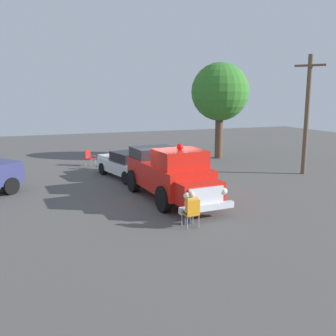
% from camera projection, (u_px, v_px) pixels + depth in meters
% --- Properties ---
extents(ground_plane, '(60.00, 60.00, 0.00)m').
position_uv_depth(ground_plane, '(166.00, 198.00, 17.02)').
color(ground_plane, '#514F4C').
extents(vintage_fire_truck, '(2.64, 6.08, 2.59)m').
position_uv_depth(vintage_fire_truck, '(170.00, 173.00, 16.57)').
color(vintage_fire_truck, black).
rests_on(vintage_fire_truck, ground).
extents(classic_hot_rod, '(2.77, 4.66, 1.46)m').
position_uv_depth(classic_hot_rod, '(127.00, 164.00, 21.14)').
color(classic_hot_rod, black).
rests_on(classic_hot_rod, ground).
extents(lawn_chair_near_truck, '(0.54, 0.52, 1.02)m').
position_uv_depth(lawn_chair_near_truck, '(192.00, 211.00, 13.11)').
color(lawn_chair_near_truck, '#B7BABF').
rests_on(lawn_chair_near_truck, ground).
extents(lawn_chair_by_car, '(0.69, 0.69, 1.02)m').
position_uv_depth(lawn_chair_by_car, '(89.00, 157.00, 24.59)').
color(lawn_chair_by_car, '#B7BABF').
rests_on(lawn_chair_by_car, ground).
extents(spectator_seated, '(0.41, 0.55, 1.29)m').
position_uv_depth(spectator_seated, '(190.00, 207.00, 13.21)').
color(spectator_seated, '#383842').
rests_on(spectator_seated, ground).
extents(oak_tree_left, '(4.08, 4.08, 6.78)m').
position_uv_depth(oak_tree_left, '(220.00, 92.00, 26.83)').
color(oak_tree_left, brown).
rests_on(oak_tree_left, ground).
extents(utility_pole, '(1.08, 1.46, 6.74)m').
position_uv_depth(utility_pole, '(307.00, 113.00, 21.52)').
color(utility_pole, brown).
rests_on(utility_pole, ground).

